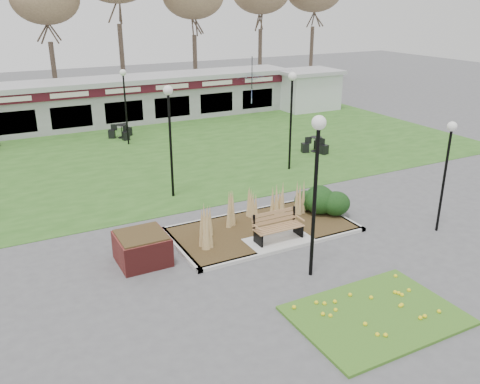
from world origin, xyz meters
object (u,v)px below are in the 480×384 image
food_pavilion (117,100)px  bistro_set_c (122,133)px  park_bench (277,226)px  lamp_post_far_right (292,100)px  service_hut (307,89)px  lamp_post_near_right (448,153)px  brick_planter (142,248)px  lamp_post_near_left (317,162)px  patio_umbrella (252,89)px  lamp_post_mid_right (124,90)px  lamp_post_mid_left (169,117)px  bistro_set_d (316,147)px

food_pavilion → bistro_set_c: 4.24m
park_bench → lamp_post_far_right: size_ratio=0.37×
service_hut → lamp_post_far_right: size_ratio=0.96×
food_pavilion → lamp_post_near_right: size_ratio=6.31×
brick_planter → lamp_post_near_left: lamp_post_near_left is taller
patio_umbrella → food_pavilion: bearing=167.5°
lamp_post_mid_right → park_bench: bearing=-86.1°
lamp_post_mid_left → park_bench: bearing=-74.1°
service_hut → lamp_post_mid_right: bearing=-166.4°
lamp_post_near_right → lamp_post_mid_left: (-7.03, 7.42, 0.47)m
brick_planter → lamp_post_far_right: bearing=31.9°
park_bench → lamp_post_near_right: size_ratio=0.44×
lamp_post_mid_right → bistro_set_c: (0.05, 1.51, -2.72)m
brick_planter → lamp_post_near_right: size_ratio=0.38×
park_bench → lamp_post_near_left: size_ratio=0.36×
lamp_post_near_left → bistro_set_d: bearing=53.7°
brick_planter → patio_umbrella: (13.25, 17.00, 1.36)m
lamp_post_far_right → bistro_set_d: size_ratio=3.12×
bistro_set_c → patio_umbrella: (9.76, 2.00, 1.55)m
lamp_post_near_left → food_pavilion: bearing=89.3°
park_bench → lamp_post_near_right: lamp_post_near_right is taller
service_hut → lamp_post_far_right: lamp_post_far_right is taller
lamp_post_mid_left → bistro_set_d: (9.01, 2.60, -3.03)m
lamp_post_far_right → bistro_set_d: (2.84, 1.82, -3.04)m
park_bench → food_pavilion: 19.73m
food_pavilion → bistro_set_d: 13.79m
lamp_post_near_right → bistro_set_c: lamp_post_near_right is taller
lamp_post_near_left → bistro_set_c: lamp_post_near_left is taller
lamp_post_far_right → lamp_post_mid_left: bearing=-172.9°
lamp_post_mid_right → food_pavilion: bearing=80.1°
brick_planter → lamp_post_near_left: bearing=-36.5°
brick_planter → food_pavilion: size_ratio=0.06×
service_hut → park_bench: bearing=-127.3°
lamp_post_near_right → lamp_post_far_right: bearing=96.0°
bistro_set_d → lamp_post_mid_right: bearing=144.0°
lamp_post_mid_right → bistro_set_c: 3.12m
lamp_post_mid_left → lamp_post_mid_right: size_ratio=1.10×
food_pavilion → patio_umbrella: size_ratio=8.19×
lamp_post_near_left → lamp_post_far_right: 9.91m
lamp_post_mid_left → bistro_set_c: lamp_post_mid_left is taller
lamp_post_near_right → lamp_post_mid_left: lamp_post_mid_left is taller
lamp_post_mid_right → lamp_post_mid_left: bearing=-94.1°
lamp_post_near_left → lamp_post_near_right: lamp_post_near_left is taller
park_bench → lamp_post_far_right: (4.59, 6.34, 2.74)m
bistro_set_d → service_hut: bearing=57.6°
park_bench → lamp_post_far_right: 8.29m
patio_umbrella → bistro_set_c: bearing=-168.4°
brick_planter → food_pavilion: bearing=76.9°
brick_planter → lamp_post_near_right: (9.84, -2.61, 2.37)m
lamp_post_near_right → lamp_post_near_left: bearing=-175.4°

